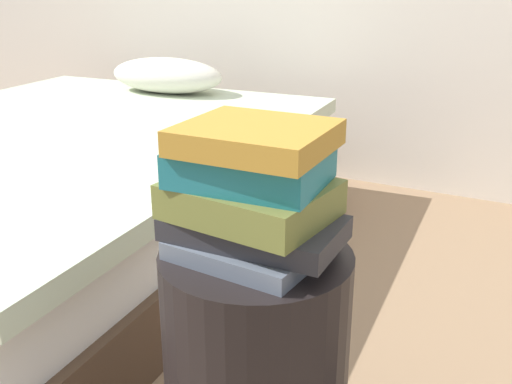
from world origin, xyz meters
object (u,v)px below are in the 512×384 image
object	(u,v)px
book_slate	(252,245)
book_ochre	(253,137)
book_teal	(251,165)
side_table	(256,383)
book_olive	(250,199)
bed	(58,191)
book_charcoal	(255,228)

from	to	relation	value
book_slate	book_ochre	distance (m)	0.19
book_teal	book_slate	bearing A→B (deg)	-52.45
book_ochre	side_table	bearing A→B (deg)	25.06
book_slate	book_teal	size ratio (longest dim) A/B	0.99
book_olive	bed	bearing A→B (deg)	155.82
bed	book_slate	xyz separation A→B (m)	(1.17, -0.69, 0.32)
book_teal	book_ochre	distance (m)	0.05
book_teal	bed	bearing A→B (deg)	146.18
book_slate	book_olive	xyz separation A→B (m)	(-0.00, -0.00, 0.08)
book_slate	bed	bearing A→B (deg)	154.40
book_olive	book_slate	bearing A→B (deg)	38.48
book_olive	book_ochre	size ratio (longest dim) A/B	1.11
book_slate	book_olive	distance (m)	0.08
book_olive	book_ochre	bearing A→B (deg)	-8.79
book_slate	book_ochre	world-z (taller)	book_ochre
bed	book_teal	world-z (taller)	book_teal
side_table	book_charcoal	size ratio (longest dim) A/B	1.85
bed	book_slate	distance (m)	1.39
side_table	book_teal	world-z (taller)	book_teal
bed	side_table	bearing A→B (deg)	-33.81
book_olive	book_teal	xyz separation A→B (m)	(-0.00, 0.00, 0.06)
side_table	book_charcoal	world-z (taller)	book_charcoal
book_charcoal	book_olive	xyz separation A→B (m)	(-0.01, 0.01, 0.05)
bed	book_ochre	world-z (taller)	book_ochre
side_table	book_teal	xyz separation A→B (m)	(-0.01, 0.00, 0.43)
book_olive	book_teal	bearing A→B (deg)	96.84
book_charcoal	book_olive	world-z (taller)	book_olive
side_table	book_ochre	xyz separation A→B (m)	(-0.00, -0.00, 0.48)
book_olive	book_teal	size ratio (longest dim) A/B	1.07
side_table	book_charcoal	distance (m)	0.32
book_slate	book_olive	bearing A→B (deg)	-143.01
book_charcoal	book_olive	size ratio (longest dim) A/B	1.13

